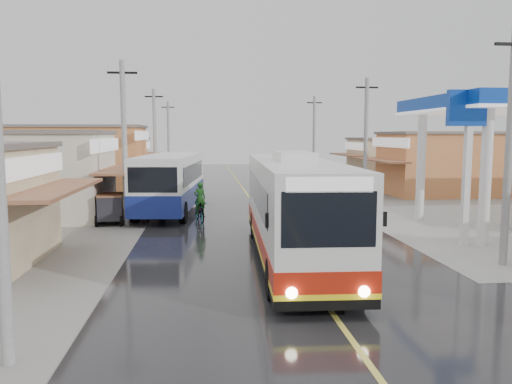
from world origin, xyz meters
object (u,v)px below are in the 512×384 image
coach_bus (293,208)px  tricycle_near (110,207)px  second_bus (171,182)px  cyclist (200,208)px

coach_bus → tricycle_near: (-7.84, 8.01, -0.99)m
second_bus → tricycle_near: (-2.79, -3.42, -0.91)m
tricycle_near → coach_bus: bearing=-52.6°
cyclist → second_bus: bearing=106.4°
coach_bus → cyclist: bearing=114.2°
second_bus → tricycle_near: bearing=-123.3°
cyclist → tricycle_near: 4.49m
coach_bus → second_bus: (-5.06, 11.43, -0.08)m
cyclist → coach_bus: bearing=-80.6°
coach_bus → tricycle_near: 11.26m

